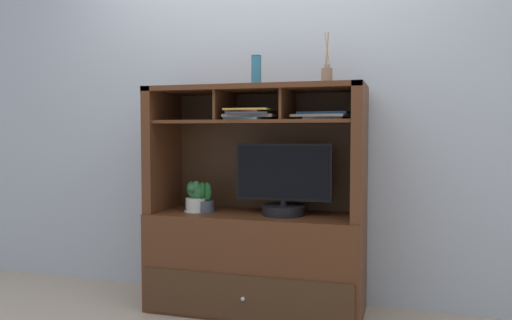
{
  "coord_description": "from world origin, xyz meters",
  "views": [
    {
      "loc": [
        0.87,
        -2.92,
        1.1
      ],
      "look_at": [
        0.0,
        0.0,
        0.93
      ],
      "focal_mm": 35.29,
      "sensor_mm": 36.0,
      "label": 1
    }
  ],
  "objects_px": {
    "potted_fern": "(196,197)",
    "magazine_stack_left": "(324,116)",
    "potted_orchid": "(205,201)",
    "media_console": "(256,238)",
    "tv_monitor": "(283,186)",
    "ceramic_vase": "(256,71)",
    "magazine_stack_centre": "(251,114)",
    "diffuser_bottle": "(327,76)"
  },
  "relations": [
    {
      "from": "media_console",
      "to": "potted_fern",
      "type": "distance_m",
      "value": 0.46
    },
    {
      "from": "media_console",
      "to": "magazine_stack_left",
      "type": "height_order",
      "value": "media_console"
    },
    {
      "from": "potted_fern",
      "to": "magazine_stack_left",
      "type": "height_order",
      "value": "magazine_stack_left"
    },
    {
      "from": "magazine_stack_centre",
      "to": "ceramic_vase",
      "type": "relative_size",
      "value": 1.79
    },
    {
      "from": "potted_orchid",
      "to": "diffuser_bottle",
      "type": "distance_m",
      "value": 1.06
    },
    {
      "from": "magazine_stack_left",
      "to": "ceramic_vase",
      "type": "bearing_deg",
      "value": 177.8
    },
    {
      "from": "potted_fern",
      "to": "ceramic_vase",
      "type": "xyz_separation_m",
      "value": [
        0.38,
        0.05,
        0.77
      ]
    },
    {
      "from": "potted_orchid",
      "to": "ceramic_vase",
      "type": "bearing_deg",
      "value": 6.29
    },
    {
      "from": "ceramic_vase",
      "to": "potted_orchid",
      "type": "bearing_deg",
      "value": -173.71
    },
    {
      "from": "media_console",
      "to": "magazine_stack_centre",
      "type": "bearing_deg",
      "value": -101.85
    },
    {
      "from": "potted_orchid",
      "to": "magazine_stack_left",
      "type": "bearing_deg",
      "value": 1.52
    },
    {
      "from": "media_console",
      "to": "magazine_stack_left",
      "type": "relative_size",
      "value": 4.06
    },
    {
      "from": "tv_monitor",
      "to": "potted_fern",
      "type": "xyz_separation_m",
      "value": [
        -0.56,
        -0.03,
        -0.08
      ]
    },
    {
      "from": "potted_orchid",
      "to": "magazine_stack_centre",
      "type": "distance_m",
      "value": 0.62
    },
    {
      "from": "media_console",
      "to": "potted_fern",
      "type": "height_order",
      "value": "media_console"
    },
    {
      "from": "media_console",
      "to": "tv_monitor",
      "type": "relative_size",
      "value": 2.35
    },
    {
      "from": "potted_orchid",
      "to": "magazine_stack_centre",
      "type": "relative_size",
      "value": 0.55
    },
    {
      "from": "media_console",
      "to": "ceramic_vase",
      "type": "distance_m",
      "value": 1.02
    },
    {
      "from": "tv_monitor",
      "to": "ceramic_vase",
      "type": "bearing_deg",
      "value": 173.89
    },
    {
      "from": "potted_fern",
      "to": "magazine_stack_centre",
      "type": "relative_size",
      "value": 0.58
    },
    {
      "from": "tv_monitor",
      "to": "magazine_stack_left",
      "type": "xyz_separation_m",
      "value": [
        0.24,
        0.0,
        0.42
      ]
    },
    {
      "from": "magazine_stack_left",
      "to": "diffuser_bottle",
      "type": "relative_size",
      "value": 1.1
    },
    {
      "from": "media_console",
      "to": "magazine_stack_left",
      "type": "xyz_separation_m",
      "value": [
        0.41,
        -0.02,
        0.74
      ]
    },
    {
      "from": "potted_fern",
      "to": "magazine_stack_centre",
      "type": "xyz_separation_m",
      "value": [
        0.37,
        -0.02,
        0.51
      ]
    },
    {
      "from": "diffuser_bottle",
      "to": "potted_fern",
      "type": "bearing_deg",
      "value": -174.88
    },
    {
      "from": "diffuser_bottle",
      "to": "tv_monitor",
      "type": "bearing_deg",
      "value": -170.57
    },
    {
      "from": "potted_orchid",
      "to": "magazine_stack_centre",
      "type": "height_order",
      "value": "magazine_stack_centre"
    },
    {
      "from": "media_console",
      "to": "tv_monitor",
      "type": "bearing_deg",
      "value": -6.37
    },
    {
      "from": "tv_monitor",
      "to": "magazine_stack_centre",
      "type": "height_order",
      "value": "magazine_stack_centre"
    },
    {
      "from": "media_console",
      "to": "magazine_stack_left",
      "type": "bearing_deg",
      "value": -2.31
    },
    {
      "from": "tv_monitor",
      "to": "magazine_stack_left",
      "type": "height_order",
      "value": "magazine_stack_left"
    },
    {
      "from": "potted_fern",
      "to": "magazine_stack_left",
      "type": "bearing_deg",
      "value": 2.42
    },
    {
      "from": "potted_orchid",
      "to": "tv_monitor",
      "type": "bearing_deg",
      "value": 1.93
    },
    {
      "from": "media_console",
      "to": "diffuser_bottle",
      "type": "distance_m",
      "value": 1.07
    },
    {
      "from": "potted_fern",
      "to": "potted_orchid",
      "type": "bearing_deg",
      "value": 13.46
    },
    {
      "from": "tv_monitor",
      "to": "potted_orchid",
      "type": "height_order",
      "value": "tv_monitor"
    },
    {
      "from": "ceramic_vase",
      "to": "magazine_stack_left",
      "type": "bearing_deg",
      "value": -2.2
    },
    {
      "from": "potted_fern",
      "to": "magazine_stack_centre",
      "type": "bearing_deg",
      "value": -2.65
    },
    {
      "from": "potted_fern",
      "to": "magazine_stack_left",
      "type": "distance_m",
      "value": 0.94
    },
    {
      "from": "potted_orchid",
      "to": "magazine_stack_left",
      "type": "relative_size",
      "value": 0.55
    },
    {
      "from": "tv_monitor",
      "to": "potted_fern",
      "type": "distance_m",
      "value": 0.56
    },
    {
      "from": "media_console",
      "to": "magazine_stack_centre",
      "type": "height_order",
      "value": "media_console"
    }
  ]
}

